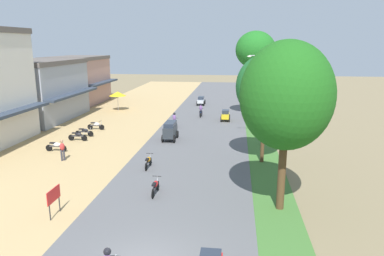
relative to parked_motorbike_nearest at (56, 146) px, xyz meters
The scene contains 23 objects.
shophouse_mid 15.30m from the parked_motorbike_nearest, 125.93° to the left, with size 9.83×11.52×6.90m.
shophouse_far 25.86m from the parked_motorbike_nearest, 110.07° to the left, with size 7.64×10.55×6.90m.
parked_motorbike_nearest is the anchor object (origin of this frame).
parked_motorbike_second 3.41m from the parked_motorbike_nearest, 84.53° to the left, with size 1.80×0.54×0.94m.
parked_motorbike_third 4.98m from the parked_motorbike_nearest, 86.86° to the left, with size 1.80×0.54×0.94m.
parked_motorbike_fourth 7.73m from the parked_motorbike_nearest, 87.56° to the left, with size 1.80×0.54×0.94m.
street_signboard 11.99m from the parked_motorbike_nearest, 62.98° to the right, with size 0.06×1.30×1.50m.
vendor_umbrella 18.52m from the parked_motorbike_nearest, 92.73° to the left, with size 2.20×2.20×2.52m.
pedestrian_on_shoulder 2.73m from the parked_motorbike_nearest, 52.66° to the right, with size 0.43×0.42×1.62m.
median_tree_nearest 19.80m from the parked_motorbike_nearest, 26.15° to the right, with size 4.71×4.71×8.89m.
median_tree_second 17.39m from the parked_motorbike_nearest, ahead, with size 4.21×4.21×7.97m.
median_tree_third 24.33m from the parked_motorbike_nearest, 44.16° to the left, with size 4.58×4.58×10.11m.
streetlamp_near 17.96m from the parked_motorbike_nearest, 14.31° to the left, with size 3.16×0.20×7.83m.
streetlamp_mid 33.01m from the parked_motorbike_nearest, 58.87° to the left, with size 3.16×0.20×7.21m.
streetlamp_far 43.23m from the parked_motorbike_nearest, 66.80° to the left, with size 3.16×0.20×7.92m.
utility_pole_near 21.20m from the parked_motorbike_nearest, 22.88° to the left, with size 1.80×0.20×8.61m.
car_van_charcoal 9.83m from the parked_motorbike_nearest, 28.31° to the left, with size 1.19×2.41×1.67m.
car_hatchback_yellow 19.19m from the parked_motorbike_nearest, 45.70° to the left, with size 1.04×2.00×1.23m.
car_sedan_silver 26.08m from the parked_motorbike_nearest, 68.51° to the left, with size 1.10×2.26×1.19m.
motorbike_ahead_second 12.41m from the parked_motorbike_nearest, 36.46° to the right, with size 0.54×1.80×0.94m.
motorbike_ahead_third 8.97m from the parked_motorbike_nearest, 19.31° to the right, with size 0.54×1.80×0.94m.
motorbike_ahead_fourth 12.56m from the parked_motorbike_nearest, 49.12° to the left, with size 0.54×1.80×1.66m.
motorbike_ahead_fifth 18.75m from the parked_motorbike_nearest, 56.34° to the left, with size 0.54×1.80×1.66m.
Camera 1 is at (3.37, -12.07, 8.73)m, focal length 33.44 mm.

